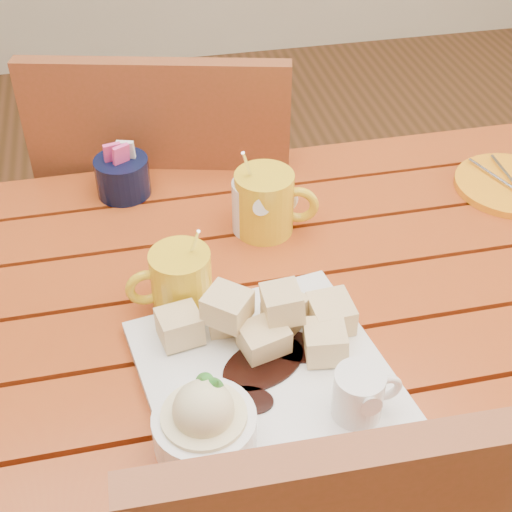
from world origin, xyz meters
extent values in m
cube|color=#992F13|center=(0.00, -0.23, 0.73)|extent=(1.20, 0.11, 0.03)
cube|color=#992F13|center=(0.00, -0.11, 0.73)|extent=(1.20, 0.11, 0.03)
cube|color=#992F13|center=(0.00, 0.00, 0.73)|extent=(1.20, 0.11, 0.03)
cube|color=#992F13|center=(0.00, 0.11, 0.73)|extent=(1.20, 0.11, 0.03)
cube|color=#992F13|center=(0.00, 0.23, 0.73)|extent=(1.20, 0.11, 0.03)
cube|color=#992F13|center=(0.00, 0.34, 0.73)|extent=(1.20, 0.11, 0.03)
cube|color=#992F13|center=(0.00, 0.36, 0.68)|extent=(1.12, 0.04, 0.08)
cylinder|color=#992F13|center=(0.55, 0.35, 0.36)|extent=(0.06, 0.06, 0.72)
cube|color=white|center=(-0.04, -0.12, 0.76)|extent=(0.32, 0.32, 0.02)
cube|color=gold|center=(-0.07, -0.03, 0.79)|extent=(0.05, 0.05, 0.04)
cube|color=gold|center=(-0.13, -0.04, 0.79)|extent=(0.06, 0.06, 0.04)
cube|color=gold|center=(0.00, -0.06, 0.82)|extent=(0.05, 0.05, 0.04)
cube|color=gold|center=(0.04, -0.10, 0.79)|extent=(0.06, 0.06, 0.04)
cube|color=gold|center=(0.06, -0.06, 0.79)|extent=(0.05, 0.05, 0.04)
cube|color=gold|center=(-0.03, -0.08, 0.79)|extent=(0.06, 0.06, 0.04)
cube|color=gold|center=(0.01, -0.04, 0.79)|extent=(0.07, 0.07, 0.04)
cube|color=gold|center=(-0.07, -0.05, 0.82)|extent=(0.07, 0.07, 0.04)
cylinder|color=white|center=(-0.12, -0.20, 0.79)|extent=(0.11, 0.11, 0.04)
cylinder|color=beige|center=(-0.12, -0.20, 0.80)|extent=(0.09, 0.09, 0.03)
sphere|color=beige|center=(-0.12, -0.20, 0.82)|extent=(0.06, 0.06, 0.06)
cone|color=#2E832A|center=(-0.11, -0.19, 0.85)|extent=(0.04, 0.04, 0.03)
cone|color=#2E832A|center=(-0.12, -0.18, 0.85)|extent=(0.03, 0.03, 0.03)
cylinder|color=white|center=(0.05, -0.20, 0.80)|extent=(0.06, 0.06, 0.06)
cylinder|color=black|center=(0.05, -0.20, 0.82)|extent=(0.04, 0.04, 0.01)
cone|color=white|center=(0.05, -0.23, 0.82)|extent=(0.02, 0.02, 0.03)
torus|color=white|center=(0.08, -0.20, 0.80)|extent=(0.04, 0.01, 0.04)
cylinder|color=yellow|center=(-0.11, 0.03, 0.79)|extent=(0.08, 0.08, 0.09)
cylinder|color=black|center=(-0.11, 0.03, 0.83)|extent=(0.07, 0.07, 0.01)
torus|color=yellow|center=(-0.16, 0.03, 0.79)|extent=(0.06, 0.02, 0.06)
cylinder|color=silver|center=(-0.10, 0.04, 0.83)|extent=(0.03, 0.05, 0.12)
cylinder|color=yellow|center=(0.03, 0.18, 0.80)|extent=(0.09, 0.09, 0.10)
cylinder|color=black|center=(0.03, 0.18, 0.84)|extent=(0.07, 0.07, 0.01)
torus|color=yellow|center=(0.08, 0.16, 0.80)|extent=(0.06, 0.03, 0.06)
cylinder|color=silver|center=(0.01, 0.19, 0.83)|extent=(0.04, 0.05, 0.13)
cylinder|color=white|center=(0.02, 0.18, 0.79)|extent=(0.07, 0.07, 0.08)
cylinder|color=white|center=(0.02, 0.18, 0.83)|extent=(0.06, 0.06, 0.01)
cone|color=white|center=(0.02, 0.14, 0.82)|extent=(0.03, 0.03, 0.03)
torus|color=white|center=(0.06, 0.18, 0.79)|extent=(0.05, 0.01, 0.05)
cylinder|color=black|center=(-0.17, 0.32, 0.78)|extent=(0.09, 0.09, 0.06)
cube|color=#EF4190|center=(-0.18, 0.32, 0.82)|extent=(0.03, 0.02, 0.04)
cube|color=white|center=(-0.16, 0.32, 0.82)|extent=(0.03, 0.02, 0.04)
cube|color=#EF4190|center=(-0.17, 0.31, 0.82)|extent=(0.03, 0.02, 0.04)
cylinder|color=orange|center=(0.45, 0.20, 0.76)|extent=(0.18, 0.18, 0.01)
cylinder|color=silver|center=(0.43, 0.21, 0.77)|extent=(0.04, 0.13, 0.01)
cylinder|color=silver|center=(0.45, 0.21, 0.77)|extent=(0.01, 0.13, 0.01)
cube|color=brown|center=(-0.06, 0.59, 0.46)|extent=(0.54, 0.54, 0.03)
cylinder|color=brown|center=(0.18, 0.73, 0.22)|extent=(0.04, 0.04, 0.44)
cylinder|color=brown|center=(-0.19, 0.82, 0.22)|extent=(0.04, 0.04, 0.44)
cylinder|color=brown|center=(0.08, 0.36, 0.22)|extent=(0.04, 0.04, 0.44)
cylinder|color=brown|center=(-0.29, 0.45, 0.22)|extent=(0.04, 0.04, 0.44)
cube|color=brown|center=(-0.10, 0.40, 0.71)|extent=(0.44, 0.14, 0.46)
camera|label=1|loc=(-0.17, -0.67, 1.41)|focal=50.00mm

